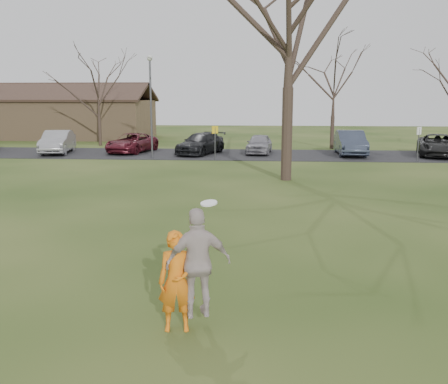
{
  "coord_description": "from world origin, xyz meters",
  "views": [
    {
      "loc": [
        0.95,
        -7.76,
        3.77
      ],
      "look_at": [
        0.0,
        4.0,
        1.5
      ],
      "focal_mm": 39.53,
      "sensor_mm": 36.0,
      "label": 1
    }
  ],
  "objects": [
    {
      "name": "car_3",
      "position": [
        -3.27,
        25.0,
        0.73
      ],
      "size": [
        3.35,
        5.11,
        1.37
      ],
      "primitive_type": "imported",
      "rotation": [
        0.0,
        0.0,
        -0.33
      ],
      "color": "black",
      "rests_on": "parking_strip"
    },
    {
      "name": "car_1",
      "position": [
        -12.99,
        24.62,
        0.81
      ],
      "size": [
        2.46,
        4.87,
        1.53
      ],
      "primitive_type": "imported",
      "rotation": [
        0.0,
        0.0,
        0.19
      ],
      "color": "gray",
      "rests_on": "parking_strip"
    },
    {
      "name": "car_2",
      "position": [
        -8.1,
        25.54,
        0.69
      ],
      "size": [
        3.09,
        5.04,
        1.3
      ],
      "primitive_type": "imported",
      "rotation": [
        0.0,
        0.0,
        -0.21
      ],
      "color": "#53131E",
      "rests_on": "parking_strip"
    },
    {
      "name": "sign_white",
      "position": [
        10.0,
        22.0,
        1.45
      ],
      "size": [
        0.35,
        0.35,
        2.08
      ],
      "color": "#47474C",
      "rests_on": "ground"
    },
    {
      "name": "building",
      "position": [
        -20.0,
        38.0,
        1.93
      ],
      "size": [
        20.6,
        8.5,
        5.14
      ],
      "color": "#8C6D4C",
      "rests_on": "ground"
    },
    {
      "name": "parking_strip",
      "position": [
        0.0,
        25.0,
        0.02
      ],
      "size": [
        62.0,
        6.5,
        0.04
      ],
      "primitive_type": "cube",
      "color": "black",
      "rests_on": "ground"
    },
    {
      "name": "catching_play",
      "position": [
        -0.08,
        -0.2,
        1.14
      ],
      "size": [
        1.15,
        0.76,
        1.94
      ],
      "color": "#BDADA9",
      "rests_on": "ground"
    },
    {
      "name": "sign_yellow",
      "position": [
        -2.0,
        22.0,
        1.45
      ],
      "size": [
        0.35,
        0.35,
        2.08
      ],
      "color": "#47474C",
      "rests_on": "ground"
    },
    {
      "name": "car_6",
      "position": [
        12.15,
        25.0,
        0.74
      ],
      "size": [
        3.43,
        5.44,
        1.4
      ],
      "primitive_type": "imported",
      "rotation": [
        0.0,
        0.0,
        -0.24
      ],
      "color": "black",
      "rests_on": "parking_strip"
    },
    {
      "name": "player_defender",
      "position": [
        -0.42,
        -0.28,
        0.84
      ],
      "size": [
        0.66,
        0.48,
        1.67
      ],
      "primitive_type": "imported",
      "rotation": [
        0.0,
        0.0,
        0.15
      ],
      "color": "orange",
      "rests_on": "ground"
    },
    {
      "name": "ground",
      "position": [
        0.0,
        0.0,
        0.0
      ],
      "size": [
        120.0,
        120.0,
        0.0
      ],
      "primitive_type": "plane",
      "color": "#1E380F",
      "rests_on": "ground"
    },
    {
      "name": "small_tree_row",
      "position": [
        4.38,
        30.06,
        3.89
      ],
      "size": [
        55.0,
        5.9,
        8.5
      ],
      "color": "#352821",
      "rests_on": "ground"
    },
    {
      "name": "car_4",
      "position": [
        0.65,
        25.54,
        0.69
      ],
      "size": [
        1.91,
        3.96,
        1.31
      ],
      "primitive_type": "imported",
      "rotation": [
        0.0,
        0.0,
        -0.1
      ],
      "color": "gray",
      "rests_on": "parking_strip"
    },
    {
      "name": "car_5",
      "position": [
        6.63,
        25.18,
        0.83
      ],
      "size": [
        1.8,
        4.86,
        1.59
      ],
      "primitive_type": "imported",
      "rotation": [
        0.0,
        0.0,
        -0.02
      ],
      "color": "#323A4C",
      "rests_on": "parking_strip"
    },
    {
      "name": "lamp_post",
      "position": [
        -6.0,
        22.5,
        3.97
      ],
      "size": [
        0.34,
        0.34,
        6.27
      ],
      "color": "#47474C",
      "rests_on": "ground"
    },
    {
      "name": "big_tree",
      "position": [
        2.0,
        15.0,
        7.0
      ],
      "size": [
        9.0,
        9.0,
        14.0
      ],
      "primitive_type": null,
      "color": "#352821",
      "rests_on": "ground"
    }
  ]
}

